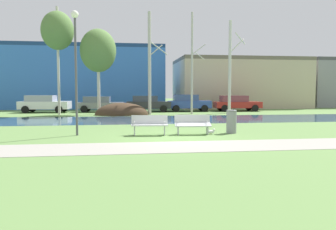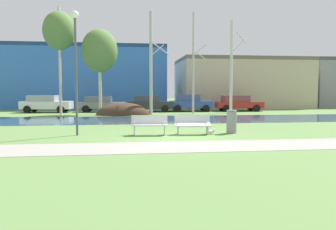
{
  "view_description": "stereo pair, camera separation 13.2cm",
  "coord_description": "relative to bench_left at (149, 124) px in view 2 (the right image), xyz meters",
  "views": [
    {
      "loc": [
        -2.07,
        -13.49,
        1.94
      ],
      "look_at": [
        -0.08,
        1.34,
        0.85
      ],
      "focal_mm": 35.28,
      "sensor_mm": 36.0,
      "label": 1
    },
    {
      "loc": [
        -1.94,
        -13.51,
        1.94
      ],
      "look_at": [
        -0.08,
        1.34,
        0.85
      ],
      "focal_mm": 35.28,
      "sensor_mm": 36.0,
      "label": 2
    }
  ],
  "objects": [
    {
      "name": "ground_plane",
      "position": [
        0.96,
        9.12,
        -0.47
      ],
      "size": [
        120.0,
        120.0,
        0.0
      ],
      "primitive_type": "plane",
      "color": "#5B7F42"
    },
    {
      "name": "paved_path_strip",
      "position": [
        0.96,
        -3.17,
        -0.47
      ],
      "size": [
        60.0,
        2.32,
        0.01
      ],
      "primitive_type": "cube",
      "color": "gray",
      "rests_on": "ground"
    },
    {
      "name": "river_band",
      "position": [
        0.96,
        7.86,
        -0.47
      ],
      "size": [
        80.0,
        6.3,
        0.01
      ],
      "primitive_type": "cube",
      "color": "#33516B",
      "rests_on": "ground"
    },
    {
      "name": "soil_mound",
      "position": [
        -1.28,
        12.47,
        -0.47
      ],
      "size": [
        4.31,
        2.51,
        1.98
      ],
      "primitive_type": "ellipsoid",
      "color": "#423021",
      "rests_on": "ground"
    },
    {
      "name": "bench_left",
      "position": [
        0.0,
        0.0,
        0.0
      ],
      "size": [
        1.64,
        0.69,
        0.87
      ],
      "color": "#B2B5B7",
      "rests_on": "ground"
    },
    {
      "name": "bench_right",
      "position": [
        1.93,
        0.0,
        0.0
      ],
      "size": [
        1.64,
        0.69,
        0.87
      ],
      "color": "#B2B5B7",
      "rests_on": "ground"
    },
    {
      "name": "trash_bin",
      "position": [
        3.79,
        0.19,
        0.08
      ],
      "size": [
        0.49,
        0.49,
        1.07
      ],
      "color": "gray",
      "rests_on": "ground"
    },
    {
      "name": "seagull",
      "position": [
        2.74,
        -0.13,
        -0.34
      ],
      "size": [
        0.43,
        0.16,
        0.26
      ],
      "color": "white",
      "rests_on": "ground"
    },
    {
      "name": "streetlamp",
      "position": [
        -3.15,
        0.34,
        3.11
      ],
      "size": [
        0.32,
        0.32,
        5.36
      ],
      "color": "#4C4C51",
      "rests_on": "ground"
    },
    {
      "name": "birch_far_left",
      "position": [
        -6.27,
        13.11,
        6.2
      ],
      "size": [
        2.55,
        2.55,
        8.61
      ],
      "color": "beige",
      "rests_on": "ground"
    },
    {
      "name": "birch_left",
      "position": [
        -3.15,
        13.37,
        4.73
      ],
      "size": [
        2.92,
        2.92,
        6.98
      ],
      "color": "beige",
      "rests_on": "ground"
    },
    {
      "name": "birch_center_left",
      "position": [
        1.04,
        12.64,
        3.75
      ],
      "size": [
        1.61,
        2.52,
        8.33
      ],
      "color": "#BCB7A8",
      "rests_on": "ground"
    },
    {
      "name": "birch_center",
      "position": [
        4.62,
        12.97,
        3.8
      ],
      "size": [
        1.25,
        2.22,
        8.47
      ],
      "color": "#BCB7A8",
      "rests_on": "ground"
    },
    {
      "name": "birch_center_right",
      "position": [
        8.07,
        13.43,
        3.63
      ],
      "size": [
        1.46,
        2.48,
        7.97
      ],
      "color": "beige",
      "rests_on": "ground"
    },
    {
      "name": "parked_van_nearest_white",
      "position": [
        -8.23,
        16.53,
        0.34
      ],
      "size": [
        4.45,
        2.29,
        1.55
      ],
      "color": "silver",
      "rests_on": "ground"
    },
    {
      "name": "parked_sedan_second_grey",
      "position": [
        -3.3,
        16.6,
        0.29
      ],
      "size": [
        4.29,
        2.17,
        1.43
      ],
      "color": "slate",
      "rests_on": "ground"
    },
    {
      "name": "parked_hatch_third_dark",
      "position": [
        1.11,
        16.31,
        0.31
      ],
      "size": [
        4.16,
        2.18,
        1.49
      ],
      "color": "#282B30",
      "rests_on": "ground"
    },
    {
      "name": "parked_wagon_fourth_blue",
      "position": [
        4.97,
        16.46,
        0.35
      ],
      "size": [
        4.14,
        2.25,
        1.58
      ],
      "color": "#2D4793",
      "rests_on": "ground"
    },
    {
      "name": "parked_suv_fifth_red",
      "position": [
        9.62,
        16.22,
        0.31
      ],
      "size": [
        4.49,
        2.31,
        1.49
      ],
      "color": "maroon",
      "rests_on": "ground"
    },
    {
      "name": "building_blue_store",
      "position": [
        -5.26,
        24.58,
        3.0
      ],
      "size": [
        17.22,
        7.44,
        6.95
      ],
      "color": "#3870C6",
      "rests_on": "ground"
    },
    {
      "name": "building_beige_block",
      "position": [
        12.35,
        23.28,
        2.35
      ],
      "size": [
        14.47,
        8.41,
        5.65
      ],
      "color": "#BCAD8E",
      "rests_on": "ground"
    }
  ]
}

